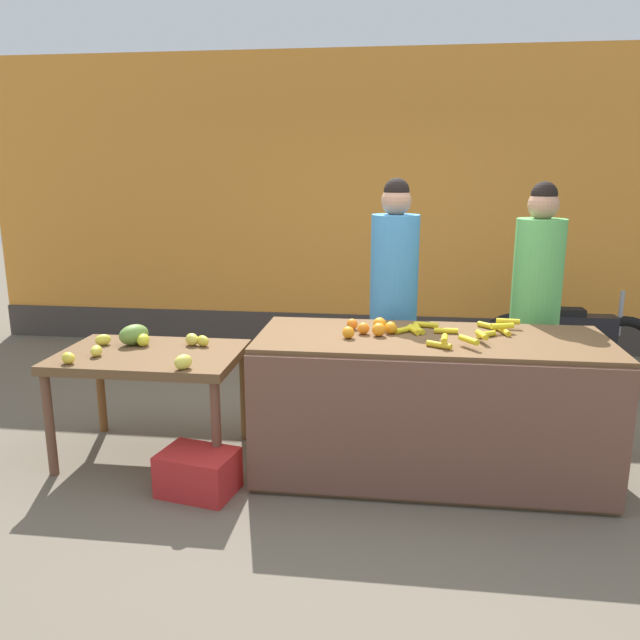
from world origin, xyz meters
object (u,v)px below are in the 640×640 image
Objects in this scene: vendor_woman_blue_shirt at (393,307)px; vendor_woman_green_shirt at (535,312)px; parked_motorcycle at (567,341)px; produce_sack at (293,390)px; produce_crate at (198,472)px.

vendor_woman_green_shirt is at bearing 2.28° from vendor_woman_blue_shirt.
produce_sack is at bearing -152.11° from parked_motorcycle.
vendor_woman_green_shirt is at bearing 28.77° from produce_crate.
produce_sack is at bearing 71.11° from produce_crate.
vendor_woman_blue_shirt reaches higher than vendor_woman_green_shirt.
vendor_woman_blue_shirt is 1.01× the size of vendor_woman_green_shirt.
parked_motorcycle is at bearing 41.22° from produce_crate.
vendor_woman_blue_shirt is 1.16× the size of parked_motorcycle.
produce_sack is at bearing 179.41° from vendor_woman_blue_shirt.
vendor_woman_blue_shirt is at bearing -141.81° from parked_motorcycle.
vendor_woman_blue_shirt is at bearing -0.59° from produce_sack.
vendor_woman_blue_shirt reaches higher than parked_motorcycle.
produce_sack is at bearing -178.94° from vendor_woman_green_shirt.
produce_crate is 1.21m from produce_sack.
vendor_woman_green_shirt is 3.44× the size of produce_sack.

